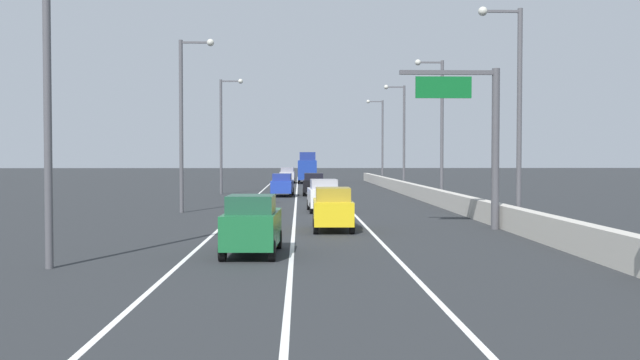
# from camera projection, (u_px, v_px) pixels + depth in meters

# --- Properties ---
(ground_plane) EXTENTS (320.00, 320.00, 0.00)m
(ground_plane) POSITION_uv_depth(u_px,v_px,m) (317.00, 192.00, 68.53)
(ground_plane) COLOR #26282B
(lane_stripe_left) EXTENTS (0.16, 130.00, 0.00)m
(lane_stripe_left) POSITION_uv_depth(u_px,v_px,m) (254.00, 198.00, 59.38)
(lane_stripe_left) COLOR silver
(lane_stripe_left) RESTS_ON ground_plane
(lane_stripe_center) EXTENTS (0.16, 130.00, 0.00)m
(lane_stripe_center) POSITION_uv_depth(u_px,v_px,m) (296.00, 198.00, 59.48)
(lane_stripe_center) COLOR silver
(lane_stripe_center) RESTS_ON ground_plane
(lane_stripe_right) EXTENTS (0.16, 130.00, 0.00)m
(lane_stripe_right) POSITION_uv_depth(u_px,v_px,m) (338.00, 198.00, 59.58)
(lane_stripe_right) COLOR silver
(lane_stripe_right) RESTS_ON ground_plane
(jersey_barrier_right) EXTENTS (0.60, 120.00, 1.10)m
(jersey_barrier_right) POSITION_uv_depth(u_px,v_px,m) (454.00, 202.00, 44.76)
(jersey_barrier_right) COLOR #B2ADA3
(jersey_barrier_right) RESTS_ON ground_plane
(overhead_sign_gantry) EXTENTS (4.68, 0.36, 7.50)m
(overhead_sign_gantry) POSITION_uv_depth(u_px,v_px,m) (480.00, 128.00, 33.11)
(overhead_sign_gantry) COLOR #47474C
(overhead_sign_gantry) RESTS_ON ground_plane
(lamp_post_right_second) EXTENTS (2.14, 0.44, 10.55)m
(lamp_post_right_second) POSITION_uv_depth(u_px,v_px,m) (514.00, 102.00, 34.11)
(lamp_post_right_second) COLOR #4C4C51
(lamp_post_right_second) RESTS_ON ground_plane
(lamp_post_right_third) EXTENTS (2.14, 0.44, 10.55)m
(lamp_post_right_third) POSITION_uv_depth(u_px,v_px,m) (439.00, 121.00, 52.37)
(lamp_post_right_third) COLOR #4C4C51
(lamp_post_right_third) RESTS_ON ground_plane
(lamp_post_right_fourth) EXTENTS (2.14, 0.44, 10.55)m
(lamp_post_right_fourth) POSITION_uv_depth(u_px,v_px,m) (402.00, 131.00, 70.61)
(lamp_post_right_fourth) COLOR #4C4C51
(lamp_post_right_fourth) RESTS_ON ground_plane
(lamp_post_right_fifth) EXTENTS (2.14, 0.44, 10.55)m
(lamp_post_right_fifth) POSITION_uv_depth(u_px,v_px,m) (381.00, 136.00, 88.87)
(lamp_post_right_fifth) COLOR #4C4C51
(lamp_post_right_fifth) RESTS_ON ground_plane
(lamp_post_left_near) EXTENTS (2.14, 0.44, 10.55)m
(lamp_post_left_near) POSITION_uv_depth(u_px,v_px,m) (55.00, 68.00, 21.35)
(lamp_post_left_near) COLOR #4C4C51
(lamp_post_left_near) RESTS_ON ground_plane
(lamp_post_left_mid) EXTENTS (2.14, 0.44, 10.55)m
(lamp_post_left_mid) POSITION_uv_depth(u_px,v_px,m) (185.00, 114.00, 43.26)
(lamp_post_left_mid) COLOR #4C4C51
(lamp_post_left_mid) RESTS_ON ground_plane
(lamp_post_left_far) EXTENTS (2.14, 0.44, 10.55)m
(lamp_post_left_far) POSITION_uv_depth(u_px,v_px,m) (224.00, 128.00, 65.16)
(lamp_post_left_far) COLOR #4C4C51
(lamp_post_left_far) RESTS_ON ground_plane
(car_white_0) EXTENTS (2.00, 4.07, 2.03)m
(car_white_0) POSITION_uv_depth(u_px,v_px,m) (323.00, 196.00, 44.00)
(car_white_0) COLOR white
(car_white_0) RESTS_ON ground_plane
(car_blue_1) EXTENTS (1.98, 4.58, 1.98)m
(car_blue_1) POSITION_uv_depth(u_px,v_px,m) (282.00, 185.00, 61.61)
(car_blue_1) COLOR #1E389E
(car_blue_1) RESTS_ON ground_plane
(car_yellow_2) EXTENTS (1.85, 4.27, 1.99)m
(car_yellow_2) POSITION_uv_depth(u_px,v_px,m) (333.00, 209.00, 32.74)
(car_yellow_2) COLOR gold
(car_yellow_2) RESTS_ON ground_plane
(car_silver_3) EXTENTS (2.02, 4.40, 2.08)m
(car_silver_3) POSITION_uv_depth(u_px,v_px,m) (287.00, 175.00, 93.81)
(car_silver_3) COLOR #B7B7BC
(car_silver_3) RESTS_ON ground_plane
(car_black_4) EXTENTS (2.01, 4.25, 1.98)m
(car_black_4) POSITION_uv_depth(u_px,v_px,m) (314.00, 184.00, 63.22)
(car_black_4) COLOR black
(car_black_4) RESTS_ON ground_plane
(car_green_5) EXTENTS (1.96, 4.23, 2.08)m
(car_green_5) POSITION_uv_depth(u_px,v_px,m) (252.00, 225.00, 24.54)
(car_green_5) COLOR #196033
(car_green_5) RESTS_ON ground_plane
(box_truck) EXTENTS (2.60, 8.29, 4.08)m
(box_truck) POSITION_uv_depth(u_px,v_px,m) (308.00, 169.00, 94.14)
(box_truck) COLOR navy
(box_truck) RESTS_ON ground_plane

